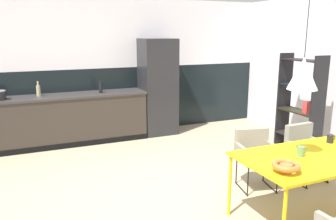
{
  "coord_description": "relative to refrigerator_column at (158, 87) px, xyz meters",
  "views": [
    {
      "loc": [
        -1.67,
        -3.22,
        2.02
      ],
      "look_at": [
        0.07,
        0.87,
        1.01
      ],
      "focal_mm": 36.77,
      "sensor_mm": 36.0,
      "label": 1
    }
  ],
  "objects": [
    {
      "name": "ground_plane",
      "position": [
        -0.82,
        -3.14,
        -0.95
      ],
      "size": [
        9.25,
        9.25,
        0.0
      ],
      "primitive_type": "plane",
      "color": "tan"
    },
    {
      "name": "back_wall_splashback_dark",
      "position": [
        -0.82,
        0.36,
        -0.28
      ],
      "size": [
        6.73,
        0.12,
        1.34
      ],
      "primitive_type": "cube",
      "color": "black",
      "rests_on": "ground"
    },
    {
      "name": "back_wall_panel_upper",
      "position": [
        -0.82,
        0.36,
        1.05
      ],
      "size": [
        6.73,
        0.12,
        1.34
      ],
      "primitive_type": "cube",
      "color": "white",
      "rests_on": "back_wall_splashback_dark"
    },
    {
      "name": "kitchen_counter",
      "position": [
        -2.19,
        -0.0,
        -0.49
      ],
      "size": [
        3.71,
        0.63,
        0.92
      ],
      "color": "#342C26",
      "rests_on": "ground"
    },
    {
      "name": "refrigerator_column",
      "position": [
        0.0,
        0.0,
        0.0
      ],
      "size": [
        0.67,
        0.6,
        1.9
      ],
      "primitive_type": "cube",
      "color": "#232326",
      "rests_on": "ground"
    },
    {
      "name": "dining_table",
      "position": [
        0.42,
        -3.8,
        -0.25
      ],
      "size": [
        1.85,
        0.94,
        0.74
      ],
      "color": "gold",
      "rests_on": "ground"
    },
    {
      "name": "armchair_far_side",
      "position": [
        0.25,
        -2.86,
        -0.45
      ],
      "size": [
        0.57,
        0.56,
        0.77
      ],
      "rotation": [
        0.0,
        0.0,
        2.93
      ],
      "color": "gray",
      "rests_on": "ground"
    },
    {
      "name": "armchair_corner_seat",
      "position": [
        1.03,
        -2.93,
        -0.47
      ],
      "size": [
        0.51,
        0.49,
        0.77
      ],
      "rotation": [
        0.0,
        0.0,
        3.19
      ],
      "color": "gray",
      "rests_on": "ground"
    },
    {
      "name": "fruit_bowl",
      "position": [
        -0.3,
        -4.03,
        -0.15
      ],
      "size": [
        0.27,
        0.27,
        0.09
      ],
      "color": "#B2662D",
      "rests_on": "dining_table"
    },
    {
      "name": "mug_short_terracotta",
      "position": [
        0.8,
        -3.54,
        -0.16
      ],
      "size": [
        0.12,
        0.08,
        0.1
      ],
      "color": "black",
      "rests_on": "dining_table"
    },
    {
      "name": "mug_white_ceramic",
      "position": [
        0.14,
        -3.76,
        -0.15
      ],
      "size": [
        0.13,
        0.08,
        0.11
      ],
      "color": "#5B8456",
      "rests_on": "dining_table"
    },
    {
      "name": "bottle_vinegar_dark",
      "position": [
        -2.25,
        0.06,
        0.07
      ],
      "size": [
        0.07,
        0.07,
        0.27
      ],
      "color": "tan",
      "rests_on": "kitchen_counter"
    },
    {
      "name": "bottle_wine_green",
      "position": [
        -1.16,
        -0.03,
        0.06
      ],
      "size": [
        0.07,
        0.07,
        0.24
      ],
      "color": "black",
      "rests_on": "kitchen_counter"
    },
    {
      "name": "open_shelf_unit",
      "position": [
        1.85,
        -1.95,
        -0.09
      ],
      "size": [
        0.3,
        0.82,
        1.67
      ],
      "rotation": [
        0.0,
        0.0,
        -1.57
      ],
      "color": "black",
      "rests_on": "ground"
    },
    {
      "name": "pendant_lamp_over_table_near",
      "position": [
        0.05,
        -3.79,
        0.67
      ],
      "size": [
        0.3,
        0.3,
        1.16
      ],
      "color": "black"
    }
  ]
}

